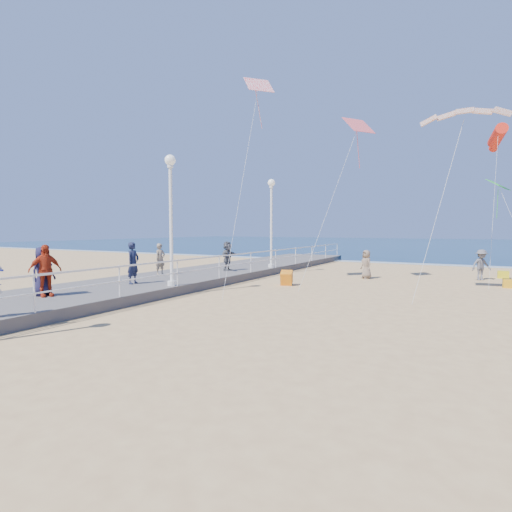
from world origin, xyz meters
The scene contains 22 objects.
ground centered at (0.00, 0.00, 0.00)m, with size 160.00×160.00×0.00m, color tan.
ocean centered at (0.00, 65.00, 0.01)m, with size 160.00×90.00×0.05m, color #0C2A49.
surf_line centered at (0.00, 20.50, 0.03)m, with size 160.00×1.20×0.04m, color silver.
boardwalk centered at (-7.50, 0.00, 0.20)m, with size 5.00×44.00×0.40m, color slate.
railing centered at (-5.05, 0.00, 1.25)m, with size 0.05×42.00×0.55m.
lamp_post_mid centered at (-5.35, 0.00, 3.66)m, with size 0.44×0.44×5.32m.
lamp_post_far centered at (-5.35, 9.00, 3.66)m, with size 0.44×0.44×5.32m.
spectator_0 centered at (-7.16, -0.36, 1.29)m, with size 0.65×0.43×1.78m, color #1A1E39.
spectator_3 centered at (-7.35, -4.18, 1.30)m, with size 1.05×0.44×1.80m, color red.
spectator_4 centered at (-7.62, -4.09, 1.26)m, with size 0.84×0.55×1.72m, color #1D1938.
spectator_5 centered at (-6.62, 6.11, 1.22)m, with size 1.53×0.49×1.65m, color #58595D.
spectator_6 centered at (-8.52, 2.77, 1.20)m, with size 0.58×0.38×1.60m, color gray.
beach_walker_a centered at (5.79, 11.81, 0.82)m, with size 1.06×0.61×1.64m, color #5C5B60.
beach_walker_c centered at (0.27, 9.50, 0.79)m, with size 0.77×0.50×1.58m, color #7D6957.
box_kite centered at (-2.45, 4.96, 0.30)m, with size 0.55×0.55×0.60m, color #DF470D.
beach_chair_left centered at (6.88, 13.40, 0.20)m, with size 0.55×0.55×0.40m, color yellow.
beach_chair_right centered at (6.94, 9.31, 0.20)m, with size 0.55×0.55×0.40m, color orange.
kite_parafoil centered at (4.99, 4.88, 7.22)m, with size 3.24×0.90×0.30m, color #C24F16, non-canonical shape.
kite_windsock centered at (6.26, 10.44, 7.26)m, with size 0.56×0.56×2.81m, color red.
kite_diamond_pink centered at (0.20, 7.68, 7.89)m, with size 1.33×1.33×0.02m, color #E9565C.
kite_diamond_green centered at (6.46, 13.18, 5.15)m, with size 1.16×1.16×0.02m, color green.
kite_diamond_redwhite centered at (-3.77, 4.54, 9.59)m, with size 1.27×1.27×0.02m, color red.
Camera 1 is at (5.62, -12.53, 2.72)m, focal length 28.00 mm.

